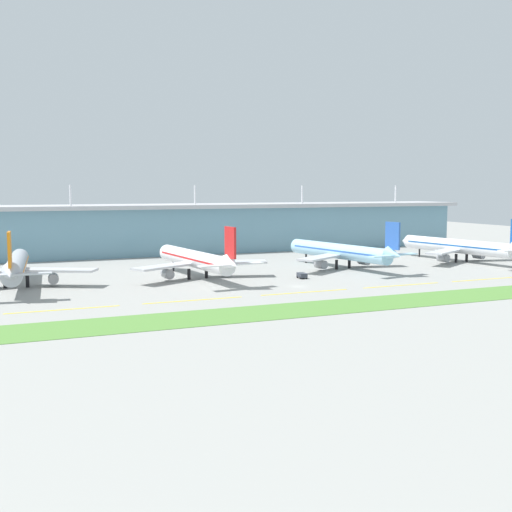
% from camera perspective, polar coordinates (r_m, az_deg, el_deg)
% --- Properties ---
extents(ground_plane, '(600.00, 600.00, 0.00)m').
position_cam_1_polar(ground_plane, '(192.15, 3.92, -2.83)').
color(ground_plane, gray).
extents(terminal_building, '(288.00, 34.00, 31.95)m').
position_cam_1_polar(terminal_building, '(296.42, -5.94, 2.61)').
color(terminal_building, '#6693A8').
rests_on(terminal_building, ground).
extents(airliner_nearest, '(48.67, 62.42, 18.90)m').
position_cam_1_polar(airliner_nearest, '(203.42, -21.29, -0.91)').
color(airliner_nearest, '#ADB2BC').
rests_on(airliner_nearest, ground).
extents(airliner_near_middle, '(48.47, 61.17, 18.90)m').
position_cam_1_polar(airliner_near_middle, '(209.38, -5.58, -0.32)').
color(airliner_near_middle, white).
rests_on(airliner_near_middle, ground).
extents(airliner_far_middle, '(47.95, 62.74, 18.90)m').
position_cam_1_polar(airliner_far_middle, '(236.88, 7.82, 0.41)').
color(airliner_far_middle, '#9ED1EA').
rests_on(airliner_far_middle, ground).
extents(airliner_farthest, '(48.24, 64.52, 18.90)m').
position_cam_1_polar(airliner_farthest, '(269.13, 18.23, 0.85)').
color(airliner_farthest, white).
rests_on(airliner_farthest, ground).
extents(taxiway_stripe_west, '(28.00, 0.70, 0.04)m').
position_cam_1_polar(taxiway_stripe_west, '(162.63, -17.37, -4.75)').
color(taxiway_stripe_west, yellow).
rests_on(taxiway_stripe_west, ground).
extents(taxiway_stripe_mid_west, '(28.00, 0.70, 0.04)m').
position_cam_1_polar(taxiway_stripe_mid_west, '(168.98, -5.79, -4.09)').
color(taxiway_stripe_mid_west, yellow).
rests_on(taxiway_stripe_mid_west, ground).
extents(taxiway_stripe_centre, '(28.00, 0.70, 0.04)m').
position_cam_1_polar(taxiway_stripe_centre, '(181.58, 4.55, -3.36)').
color(taxiway_stripe_centre, yellow).
rests_on(taxiway_stripe_centre, ground).
extents(taxiway_stripe_mid_east, '(28.00, 0.70, 0.04)m').
position_cam_1_polar(taxiway_stripe_mid_east, '(199.25, 13.29, -2.65)').
color(taxiway_stripe_mid_east, yellow).
rests_on(taxiway_stripe_mid_east, ground).
extents(taxiway_stripe_east, '(28.00, 0.70, 0.04)m').
position_cam_1_polar(taxiway_stripe_east, '(220.78, 20.46, -2.03)').
color(taxiway_stripe_east, yellow).
rests_on(taxiway_stripe_east, ground).
extents(grass_verge, '(300.00, 18.00, 0.10)m').
position_cam_1_polar(grass_verge, '(163.51, 9.15, -4.48)').
color(grass_verge, '#518438').
rests_on(grass_verge, ground).
extents(pushback_tug, '(2.94, 4.64, 1.85)m').
position_cam_1_polar(pushback_tug, '(209.31, 4.27, -1.78)').
color(pushback_tug, '#333842').
rests_on(pushback_tug, ground).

